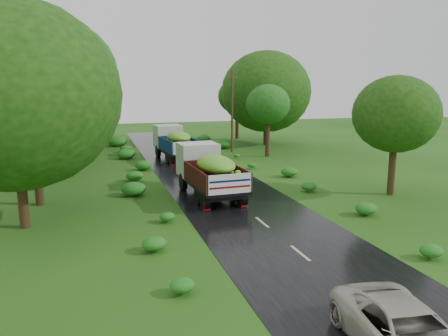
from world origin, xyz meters
name	(u,v)px	position (x,y,z in m)	size (l,w,h in m)	color
ground	(300,253)	(0.00, 0.00, 0.00)	(120.00, 120.00, 0.00)	#1E490F
road	(255,216)	(0.00, 5.00, 0.01)	(6.50, 80.00, 0.02)	black
road_lines	(248,211)	(0.00, 6.00, 0.02)	(0.12, 69.60, 0.00)	#BFB78C
truck_near	(208,169)	(-1.18, 9.66, 1.62)	(2.73, 6.92, 2.86)	black
truck_far	(174,141)	(-0.78, 22.82, 1.59)	(3.02, 6.90, 2.81)	black
car	(408,335)	(-0.61, -6.79, 0.67)	(2.17, 4.70, 1.31)	beige
utility_pole	(232,111)	(5.28, 25.22, 3.98)	(1.31, 0.53, 7.72)	#382616
trees_left	(48,80)	(-10.57, 22.29, 6.74)	(6.91, 34.02, 9.62)	black
trees_right	(275,97)	(9.55, 24.96, 5.21)	(6.37, 31.51, 7.65)	black
shrubs	(209,174)	(0.00, 14.00, 0.35)	(11.90, 44.00, 0.70)	#196A1A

